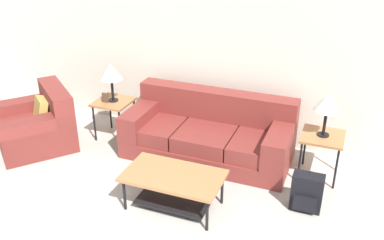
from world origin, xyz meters
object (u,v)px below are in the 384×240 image
object	(u,v)px
side_table_left	(114,105)
couch	(209,135)
table_lamp_right	(328,103)
backpack	(307,193)
side_table_right	(322,140)
table_lamp_left	(111,72)
armchair	(38,126)
coffee_table	(174,183)

from	to	relation	value
side_table_left	couch	bearing A→B (deg)	-0.10
side_table_left	table_lamp_right	xyz separation A→B (m)	(2.86, -0.00, 0.48)
table_lamp_right	backpack	distance (m)	1.06
couch	table_lamp_right	world-z (taller)	table_lamp_right
side_table_right	table_lamp_left	xyz separation A→B (m)	(-2.86, -0.00, 0.48)
side_table_right	side_table_left	bearing A→B (deg)	180.00
table_lamp_right	backpack	xyz separation A→B (m)	(-0.05, -0.73, -0.78)
side_table_left	table_lamp_right	bearing A→B (deg)	-0.00
armchair	table_lamp_right	bearing A→B (deg)	9.11
armchair	side_table_right	world-z (taller)	armchair
armchair	side_table_right	size ratio (longest dim) A/B	2.44
side_table_left	table_lamp_left	size ratio (longest dim) A/B	1.04
couch	table_lamp_right	size ratio (longest dim) A/B	4.00
coffee_table	table_lamp_left	distance (m)	2.01
coffee_table	table_lamp_left	xyz separation A→B (m)	(-1.46, 1.22, 0.68)
couch	table_lamp_right	distance (m)	1.59
armchair	backpack	distance (m)	3.70
armchair	table_lamp_right	world-z (taller)	table_lamp_right
coffee_table	backpack	xyz separation A→B (m)	(1.36, 0.49, -0.10)
couch	table_lamp_left	size ratio (longest dim) A/B	4.00
couch	backpack	xyz separation A→B (m)	(1.38, -0.72, -0.09)
couch	armchair	xyz separation A→B (m)	(-2.31, -0.60, -0.01)
table_lamp_left	table_lamp_right	size ratio (longest dim) A/B	1.00
couch	side_table_left	distance (m)	1.45
side_table_left	backpack	distance (m)	2.92
coffee_table	table_lamp_left	size ratio (longest dim) A/B	1.97
armchair	side_table_left	world-z (taller)	armchair
side_table_left	table_lamp_right	world-z (taller)	table_lamp_right
couch	armchair	bearing A→B (deg)	-165.50
backpack	table_lamp_left	bearing A→B (deg)	165.55
table_lamp_right	backpack	size ratio (longest dim) A/B	1.28
couch	table_lamp_right	bearing A→B (deg)	0.10
armchair	side_table_left	xyz separation A→B (m)	(0.88, 0.60, 0.22)
armchair	coffee_table	bearing A→B (deg)	-14.81
couch	side_table_right	bearing A→B (deg)	0.10
table_lamp_left	backpack	distance (m)	3.01
coffee_table	backpack	bearing A→B (deg)	19.82
table_lamp_left	backpack	bearing A→B (deg)	-14.45
coffee_table	backpack	world-z (taller)	backpack
couch	coffee_table	bearing A→B (deg)	-88.86
side_table_left	backpack	bearing A→B (deg)	-14.45
backpack	armchair	bearing A→B (deg)	178.04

